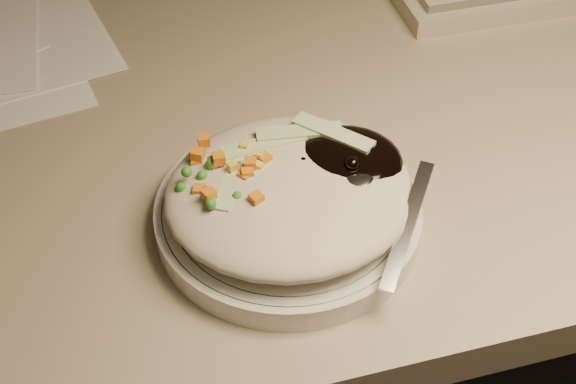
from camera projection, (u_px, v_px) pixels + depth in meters
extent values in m
cube|color=gray|center=(315.00, 82.00, 0.81)|extent=(1.40, 0.70, 0.04)
cylinder|color=silver|center=(288.00, 215.00, 0.63)|extent=(0.21, 0.21, 0.02)
torus|color=#144723|center=(288.00, 207.00, 0.63)|extent=(0.20, 0.20, 0.00)
torus|color=#144723|center=(288.00, 207.00, 0.63)|extent=(0.18, 0.18, 0.00)
ellipsoid|color=beige|center=(290.00, 193.00, 0.61)|extent=(0.19, 0.18, 0.04)
ellipsoid|color=black|center=(340.00, 164.00, 0.62)|extent=(0.10, 0.09, 0.03)
ellipsoid|color=orange|center=(226.00, 184.00, 0.61)|extent=(0.08, 0.08, 0.02)
sphere|color=black|center=(303.00, 164.00, 0.61)|extent=(0.01, 0.01, 0.01)
sphere|color=black|center=(337.00, 152.00, 0.62)|extent=(0.01, 0.01, 0.01)
sphere|color=black|center=(368.00, 149.00, 0.62)|extent=(0.01, 0.01, 0.01)
sphere|color=black|center=(354.00, 145.00, 0.63)|extent=(0.01, 0.01, 0.01)
sphere|color=black|center=(352.00, 164.00, 0.60)|extent=(0.01, 0.01, 0.01)
sphere|color=black|center=(336.00, 158.00, 0.62)|extent=(0.01, 0.01, 0.01)
sphere|color=black|center=(346.00, 147.00, 0.63)|extent=(0.01, 0.01, 0.01)
cube|color=orange|center=(219.00, 159.00, 0.60)|extent=(0.01, 0.01, 0.01)
cube|color=orange|center=(246.00, 185.00, 0.60)|extent=(0.01, 0.01, 0.01)
cube|color=orange|center=(198.00, 154.00, 0.61)|extent=(0.01, 0.01, 0.01)
cube|color=orange|center=(250.00, 164.00, 0.60)|extent=(0.01, 0.01, 0.01)
cube|color=orange|center=(248.00, 173.00, 0.60)|extent=(0.01, 0.01, 0.01)
cube|color=orange|center=(195.00, 159.00, 0.62)|extent=(0.01, 0.01, 0.01)
cube|color=orange|center=(215.00, 162.00, 0.61)|extent=(0.01, 0.01, 0.01)
cube|color=orange|center=(246.00, 177.00, 0.60)|extent=(0.01, 0.01, 0.01)
cube|color=orange|center=(264.00, 159.00, 0.61)|extent=(0.01, 0.01, 0.01)
cube|color=orange|center=(204.00, 140.00, 0.62)|extent=(0.01, 0.01, 0.01)
cube|color=orange|center=(209.00, 195.00, 0.58)|extent=(0.01, 0.01, 0.01)
cube|color=orange|center=(256.00, 199.00, 0.58)|extent=(0.01, 0.01, 0.01)
cube|color=orange|center=(200.00, 191.00, 0.59)|extent=(0.01, 0.01, 0.01)
cube|color=orange|center=(197.00, 163.00, 0.62)|extent=(0.01, 0.01, 0.01)
sphere|color=#388C28|center=(244.00, 170.00, 0.61)|extent=(0.01, 0.01, 0.01)
sphere|color=#388C28|center=(211.00, 204.00, 0.57)|extent=(0.01, 0.01, 0.01)
sphere|color=#388C28|center=(202.00, 176.00, 0.60)|extent=(0.01, 0.01, 0.01)
sphere|color=#388C28|center=(187.00, 172.00, 0.59)|extent=(0.01, 0.01, 0.01)
sphere|color=#388C28|center=(239.00, 166.00, 0.61)|extent=(0.01, 0.01, 0.01)
sphere|color=#388C28|center=(257.00, 196.00, 0.59)|extent=(0.01, 0.01, 0.01)
sphere|color=#388C28|center=(226.00, 180.00, 0.60)|extent=(0.01, 0.01, 0.01)
sphere|color=#388C28|center=(223.00, 199.00, 0.59)|extent=(0.01, 0.01, 0.01)
sphere|color=#388C28|center=(181.00, 187.00, 0.60)|extent=(0.01, 0.01, 0.01)
sphere|color=#388C28|center=(214.00, 161.00, 0.61)|extent=(0.01, 0.01, 0.01)
sphere|color=#388C28|center=(211.00, 164.00, 0.61)|extent=(0.01, 0.01, 0.01)
sphere|color=#388C28|center=(207.00, 191.00, 0.59)|extent=(0.01, 0.01, 0.01)
sphere|color=#388C28|center=(237.00, 197.00, 0.58)|extent=(0.01, 0.01, 0.01)
sphere|color=#388C28|center=(264.00, 148.00, 0.63)|extent=(0.01, 0.01, 0.01)
cube|color=yellow|center=(238.00, 167.00, 0.61)|extent=(0.01, 0.01, 0.01)
cube|color=yellow|center=(259.00, 167.00, 0.60)|extent=(0.01, 0.01, 0.01)
cube|color=yellow|center=(223.00, 166.00, 0.61)|extent=(0.01, 0.01, 0.01)
cube|color=yellow|center=(233.00, 167.00, 0.60)|extent=(0.01, 0.01, 0.01)
cube|color=yellow|center=(227.00, 182.00, 0.60)|extent=(0.01, 0.01, 0.01)
cube|color=yellow|center=(260.00, 156.00, 0.61)|extent=(0.01, 0.01, 0.01)
cube|color=yellow|center=(245.00, 147.00, 0.62)|extent=(0.01, 0.01, 0.01)
cube|color=yellow|center=(240.00, 181.00, 0.60)|extent=(0.01, 0.01, 0.01)
cube|color=#B2D18C|center=(264.00, 145.00, 0.62)|extent=(0.07, 0.02, 0.00)
cube|color=#B2D18C|center=(299.00, 132.00, 0.63)|extent=(0.07, 0.02, 0.00)
cube|color=#B2D18C|center=(235.00, 179.00, 0.60)|extent=(0.05, 0.07, 0.00)
cube|color=#B2D18C|center=(333.00, 133.00, 0.63)|extent=(0.06, 0.06, 0.00)
cube|color=#B2D18C|center=(298.00, 186.00, 0.60)|extent=(0.07, 0.03, 0.00)
ellipsoid|color=silver|center=(353.00, 175.00, 0.60)|extent=(0.06, 0.06, 0.01)
cube|color=silver|center=(408.00, 224.00, 0.58)|extent=(0.07, 0.10, 0.03)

